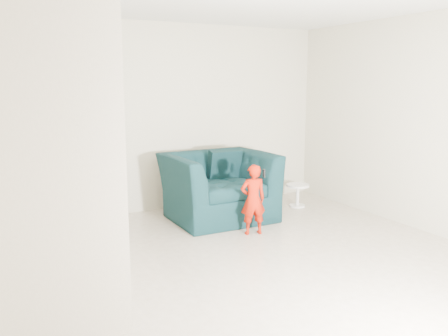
{
  "coord_description": "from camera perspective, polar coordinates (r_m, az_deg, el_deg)",
  "views": [
    {
      "loc": [
        -2.39,
        -3.76,
        1.86
      ],
      "look_at": [
        0.15,
        1.2,
        0.85
      ],
      "focal_mm": 38.0,
      "sensor_mm": 36.0,
      "label": 1
    }
  ],
  "objects": [
    {
      "name": "floor",
      "position": [
        4.83,
        5.05,
        -12.43
      ],
      "size": [
        5.5,
        5.5,
        0.0
      ],
      "primitive_type": "plane",
      "color": "gray",
      "rests_on": "ground"
    },
    {
      "name": "back_wall",
      "position": [
        6.95,
        -6.99,
        6.0
      ],
      "size": [
        5.0,
        0.0,
        5.0
      ],
      "primitive_type": "plane",
      "rotation": [
        1.57,
        0.0,
        0.0
      ],
      "color": "beige",
      "rests_on": "floor"
    },
    {
      "name": "right_wall",
      "position": [
        6.19,
        25.31,
        4.57
      ],
      "size": [
        0.0,
        5.5,
        5.5
      ],
      "primitive_type": "plane",
      "rotation": [
        1.57,
        0.0,
        -1.57
      ],
      "color": "beige",
      "rests_on": "floor"
    },
    {
      "name": "armchair",
      "position": [
        6.51,
        -0.65,
        -2.21
      ],
      "size": [
        1.4,
        1.23,
        0.9
      ],
      "primitive_type": "imported",
      "rotation": [
        0.0,
        0.0,
        0.01
      ],
      "color": "black",
      "rests_on": "floor"
    },
    {
      "name": "toddler",
      "position": [
        5.85,
        3.51,
        -3.81
      ],
      "size": [
        0.35,
        0.27,
        0.88
      ],
      "primitive_type": "imported",
      "rotation": [
        0.0,
        0.0,
        2.95
      ],
      "color": "#9E1605",
      "rests_on": "floor"
    },
    {
      "name": "side_table",
      "position": [
        7.25,
        8.85,
        -2.82
      ],
      "size": [
        0.34,
        0.34,
        0.34
      ],
      "color": "silver",
      "rests_on": "floor"
    },
    {
      "name": "staircase",
      "position": [
        4.42,
        -21.45,
        -2.37
      ],
      "size": [
        1.02,
        3.03,
        3.62
      ],
      "color": "#ADA089",
      "rests_on": "floor"
    },
    {
      "name": "cushion",
      "position": [
        6.75,
        0.03,
        0.33
      ],
      "size": [
        0.48,
        0.23,
        0.47
      ],
      "primitive_type": "cube",
      "rotation": [
        0.21,
        0.0,
        0.0
      ],
      "color": "black",
      "rests_on": "armchair"
    },
    {
      "name": "throw",
      "position": [
        6.18,
        -5.51,
        -1.85
      ],
      "size": [
        0.05,
        0.52,
        0.59
      ],
      "primitive_type": "cube",
      "color": "black",
      "rests_on": "armchair"
    },
    {
      "name": "phone",
      "position": [
        5.81,
        4.83,
        -0.65
      ],
      "size": [
        0.03,
        0.05,
        0.1
      ],
      "primitive_type": "cube",
      "rotation": [
        0.0,
        0.0,
        -0.24
      ],
      "color": "black",
      "rests_on": "toddler"
    }
  ]
}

